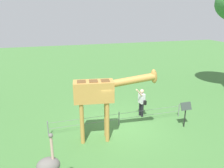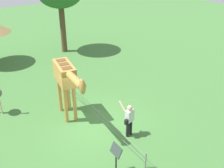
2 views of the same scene
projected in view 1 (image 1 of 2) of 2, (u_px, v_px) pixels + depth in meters
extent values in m
plane|color=#427538|center=(120.00, 127.00, 11.17)|extent=(60.00, 60.00, 0.00)
cylinder|color=#BC8942|center=(106.00, 118.00, 10.08)|extent=(0.18, 0.18, 1.89)
cylinder|color=#BC8942|center=(107.00, 122.00, 9.67)|extent=(0.18, 0.18, 1.89)
cylinder|color=#BC8942|center=(82.00, 119.00, 9.94)|extent=(0.18, 0.18, 1.89)
cylinder|color=#BC8942|center=(82.00, 124.00, 9.52)|extent=(0.18, 0.18, 1.89)
cube|color=#BC8942|center=(94.00, 91.00, 9.37)|extent=(1.79, 0.94, 0.90)
cube|color=brown|center=(105.00, 81.00, 9.29)|extent=(0.42, 0.49, 0.02)
cube|color=brown|center=(93.00, 81.00, 9.23)|extent=(0.42, 0.49, 0.02)
cube|color=brown|center=(81.00, 82.00, 9.16)|extent=(0.42, 0.49, 0.02)
cylinder|color=#BC8942|center=(131.00, 80.00, 9.46)|extent=(2.11, 0.63, 0.61)
ellipsoid|color=#BC8942|center=(154.00, 76.00, 9.55)|extent=(0.40, 0.31, 0.67)
cylinder|color=brown|center=(154.00, 72.00, 9.55)|extent=(0.05, 0.05, 0.14)
cylinder|color=brown|center=(155.00, 73.00, 9.44)|extent=(0.05, 0.05, 0.14)
cylinder|color=black|center=(142.00, 110.00, 12.17)|extent=(0.14, 0.14, 0.78)
cylinder|color=black|center=(140.00, 109.00, 12.34)|extent=(0.14, 0.14, 0.78)
cube|color=silver|center=(142.00, 98.00, 12.05)|extent=(0.30, 0.40, 0.55)
sphere|color=#D8AD8C|center=(142.00, 91.00, 11.92)|extent=(0.22, 0.22, 0.22)
cylinder|color=#D8AD8C|center=(139.00, 93.00, 11.65)|extent=(0.44, 0.16, 0.46)
cylinder|color=#D8AD8C|center=(139.00, 97.00, 12.23)|extent=(0.08, 0.08, 0.50)
cube|color=black|center=(145.00, 102.00, 11.94)|extent=(0.16, 0.22, 0.24)
ellipsoid|color=#66605B|center=(48.00, 166.00, 6.57)|extent=(0.70, 0.56, 0.49)
cylinder|color=#CC9E93|center=(52.00, 149.00, 6.44)|extent=(0.08, 0.08, 0.80)
sphere|color=#66605B|center=(51.00, 136.00, 6.30)|extent=(0.14, 0.14, 0.14)
cylinder|color=black|center=(185.00, 118.00, 11.06)|extent=(0.06, 0.06, 0.95)
cube|color=#333D38|center=(186.00, 106.00, 10.85)|extent=(0.56, 0.21, 0.38)
cylinder|color=slate|center=(48.00, 128.00, 10.28)|extent=(0.05, 0.05, 0.75)
cylinder|color=slate|center=(119.00, 118.00, 11.24)|extent=(0.05, 0.05, 0.75)
cylinder|color=slate|center=(179.00, 110.00, 12.19)|extent=(0.05, 0.05, 0.75)
cube|color=slate|center=(119.00, 114.00, 11.16)|extent=(7.00, 0.01, 0.01)
cube|color=slate|center=(119.00, 119.00, 11.25)|extent=(7.00, 0.01, 0.01)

